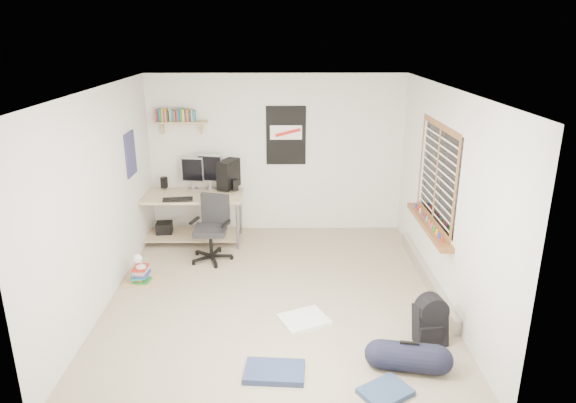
{
  "coord_description": "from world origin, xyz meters",
  "views": [
    {
      "loc": [
        0.1,
        -5.67,
        3.1
      ],
      "look_at": [
        0.16,
        0.17,
        1.15
      ],
      "focal_mm": 32.0,
      "sensor_mm": 36.0,
      "label": 1
    }
  ],
  "objects_px": {
    "office_chair": "(210,228)",
    "duffel_bag": "(408,357)",
    "desk": "(188,219)",
    "backpack": "(430,325)",
    "book_stack": "(140,271)"
  },
  "relations": [
    {
      "from": "office_chair",
      "to": "duffel_bag",
      "type": "xyz_separation_m",
      "value": [
        2.21,
        -2.53,
        -0.35
      ]
    },
    {
      "from": "desk",
      "to": "duffel_bag",
      "type": "xyz_separation_m",
      "value": [
        2.66,
        -3.22,
        -0.22
      ]
    },
    {
      "from": "desk",
      "to": "backpack",
      "type": "relative_size",
      "value": 3.95
    },
    {
      "from": "book_stack",
      "to": "backpack",
      "type": "bearing_deg",
      "value": -22.27
    },
    {
      "from": "office_chair",
      "to": "duffel_bag",
      "type": "relative_size",
      "value": 1.67
    },
    {
      "from": "office_chair",
      "to": "book_stack",
      "type": "distance_m",
      "value": 1.12
    },
    {
      "from": "desk",
      "to": "duffel_bag",
      "type": "bearing_deg",
      "value": -67.36
    },
    {
      "from": "backpack",
      "to": "duffel_bag",
      "type": "bearing_deg",
      "value": -134.5
    },
    {
      "from": "office_chair",
      "to": "backpack",
      "type": "bearing_deg",
      "value": -22.19
    },
    {
      "from": "duffel_bag",
      "to": "book_stack",
      "type": "xyz_separation_m",
      "value": [
        -3.04,
        1.86,
        0.01
      ]
    },
    {
      "from": "duffel_bag",
      "to": "backpack",
      "type": "bearing_deg",
      "value": 65.86
    },
    {
      "from": "desk",
      "to": "office_chair",
      "type": "distance_m",
      "value": 0.83
    },
    {
      "from": "backpack",
      "to": "book_stack",
      "type": "height_order",
      "value": "backpack"
    },
    {
      "from": "duffel_bag",
      "to": "book_stack",
      "type": "distance_m",
      "value": 3.57
    },
    {
      "from": "office_chair",
      "to": "book_stack",
      "type": "xyz_separation_m",
      "value": [
        -0.83,
        -0.68,
        -0.34
      ]
    }
  ]
}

